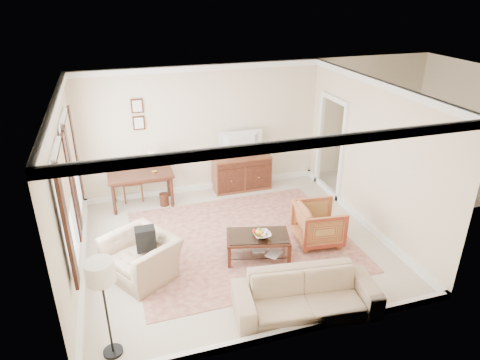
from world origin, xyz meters
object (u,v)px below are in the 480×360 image
sideboard (242,173)px  striped_armchair (319,222)px  writing_desk (141,179)px  coffee_table (258,240)px  tv (242,137)px  club_armchair (141,251)px  sofa (306,289)px

sideboard → striped_armchair: (0.68, -2.62, 0.01)m
writing_desk → coffee_table: writing_desk is taller
writing_desk → tv: (2.32, 0.14, 0.67)m
writing_desk → sideboard: sideboard is taller
coffee_table → club_armchair: bearing=177.4°
writing_desk → striped_armchair: 3.89m
striped_armchair → club_armchair: 3.25m
sofa → striped_armchair: bearing=65.6°
striped_armchair → club_armchair: club_armchair is taller
tv → sofa: tv is taller
tv → writing_desk: bearing=3.4°
writing_desk → sideboard: (2.32, 0.16, -0.23)m
sideboard → tv: size_ratio=1.35×
tv → sofa: size_ratio=0.47×
tv → striped_armchair: (0.68, -2.60, -0.89)m
coffee_table → sofa: (0.21, -1.52, 0.06)m
writing_desk → sideboard: bearing=3.9°
tv → striped_armchair: tv is taller
striped_armchair → sideboard: bearing=21.1°
writing_desk → striped_armchair: size_ratio=1.63×
sideboard → sofa: sofa is taller
club_armchair → coffee_table: bearing=55.3°
sideboard → sofa: bearing=-94.7°
club_armchair → sofa: club_armchair is taller
striped_armchair → sofa: (-1.04, -1.68, -0.01)m
writing_desk → club_armchair: (-0.24, -2.53, -0.16)m
writing_desk → coffee_table: (1.75, -2.62, -0.29)m
striped_armchair → sofa: 1.97m
striped_armchair → club_armchair: (-3.25, -0.06, 0.06)m
tv → club_armchair: tv is taller
club_armchair → sofa: size_ratio=0.52×
sideboard → club_armchair: size_ratio=1.22×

